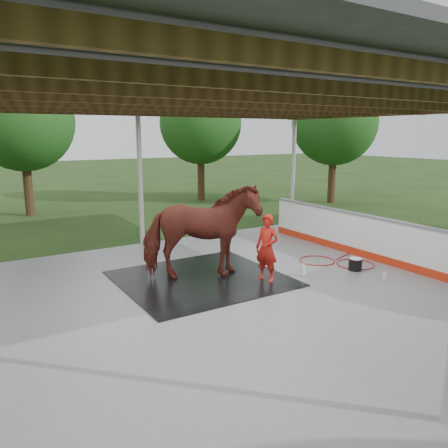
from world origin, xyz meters
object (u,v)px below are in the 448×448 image
dasher_board (379,241)px  horse (201,232)px  handler (267,248)px  wash_bucket (355,264)px

dasher_board → horse: size_ratio=3.15×
handler → wash_bucket: size_ratio=4.71×
dasher_board → wash_bucket: size_ratio=24.93×
horse → handler: size_ratio=1.68×
horse → handler: (1.18, -0.87, -0.34)m
horse → wash_bucket: bearing=-91.8°
handler → dasher_board: bearing=64.6°
horse → wash_bucket: (3.48, -1.38, -0.95)m
dasher_board → horse: horse is taller
dasher_board → handler: (-3.40, 0.28, 0.21)m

